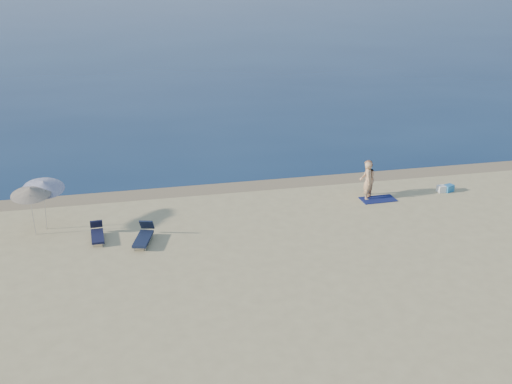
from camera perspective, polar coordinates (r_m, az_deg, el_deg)
sea at (r=110.64m, az=-8.83°, el=15.41°), size 240.00×160.00×0.01m
wet_sand_strip at (r=32.24m, az=1.79°, el=0.77°), size 240.00×1.60×0.00m
person_left at (r=30.48m, az=9.97°, el=1.01°), size 0.69×0.79×1.82m
person_right at (r=30.71m, az=9.86°, el=1.16°), size 0.92×1.04×1.80m
beach_towel at (r=30.77m, az=10.79°, el=-0.64°), size 1.67×0.96×0.03m
white_bag at (r=32.34m, az=16.16°, el=0.27°), size 0.41×0.36×0.33m
blue_cooler at (r=32.53m, az=16.75°, el=0.33°), size 0.56×0.48×0.33m
umbrella_near at (r=28.12m, az=-18.37°, el=0.58°), size 2.16×2.18×2.27m
umbrella_far at (r=27.67m, az=-19.41°, el=0.06°), size 1.65×1.68×2.19m
lounger_left at (r=26.98m, az=-13.93°, el=-3.65°), size 0.57×1.54×0.67m
lounger_right at (r=26.32m, az=-9.95°, el=-3.90°), size 1.01×1.80×0.75m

